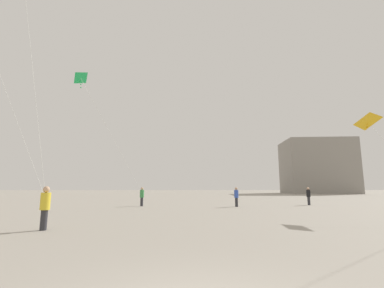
% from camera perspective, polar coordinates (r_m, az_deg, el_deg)
% --- Properties ---
extents(person_in_yellow, '(0.40, 0.40, 1.85)m').
position_cam_1_polar(person_in_yellow, '(13.35, -28.95, -11.48)').
color(person_in_yellow, '#2D2D33').
rests_on(person_in_yellow, ground_plane).
extents(person_in_black, '(0.39, 0.39, 1.77)m').
position_cam_1_polar(person_in_black, '(29.95, 23.55, -10.00)').
color(person_in_black, '#2D2D33').
rests_on(person_in_black, ground_plane).
extents(person_in_green, '(0.39, 0.39, 1.78)m').
position_cam_1_polar(person_in_green, '(26.49, -10.72, -10.80)').
color(person_in_green, '#2D2D33').
rests_on(person_in_green, ground_plane).
extents(person_in_blue, '(0.39, 0.39, 1.78)m').
position_cam_1_polar(person_in_blue, '(25.58, 9.38, -10.90)').
color(person_in_blue, '#2D2D33').
rests_on(person_in_blue, ground_plane).
extents(kite_emerald_delta, '(4.39, 6.89, 9.36)m').
position_cam_1_polar(kite_emerald_delta, '(23.37, -22.58, 12.49)').
color(kite_emerald_delta, green).
extents(kite_amber_delta, '(0.98, 5.54, 5.54)m').
position_cam_1_polar(kite_amber_delta, '(22.23, 33.25, 3.99)').
color(kite_amber_delta, yellow).
extents(building_left_hall, '(18.25, 14.62, 14.71)m').
position_cam_1_polar(building_left_hall, '(82.95, 24.99, -4.45)').
color(building_left_hall, gray).
rests_on(building_left_hall, ground_plane).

